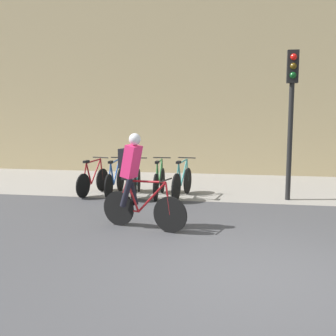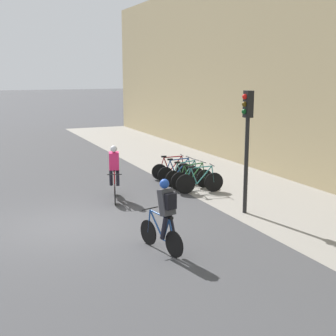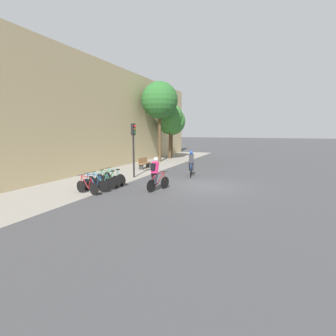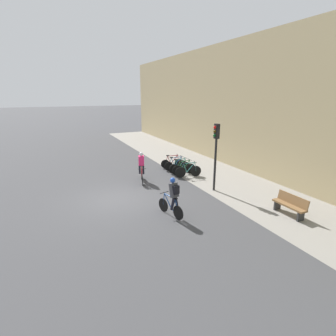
{
  "view_description": "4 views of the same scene",
  "coord_description": "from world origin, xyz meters",
  "px_view_note": "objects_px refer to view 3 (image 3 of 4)",
  "views": [
    {
      "loc": [
        -0.25,
        -5.44,
        2.18
      ],
      "look_at": [
        -1.82,
        3.77,
        0.9
      ],
      "focal_mm": 45.0,
      "sensor_mm": 36.0,
      "label": 1
    },
    {
      "loc": [
        12.2,
        -2.42,
        4.1
      ],
      "look_at": [
        -0.09,
        3.02,
        1.33
      ],
      "focal_mm": 50.0,
      "sensor_mm": 36.0,
      "label": 2
    },
    {
      "loc": [
        -14.3,
        -3.58,
        3.15
      ],
      "look_at": [
        0.3,
        2.33,
        0.87
      ],
      "focal_mm": 28.0,
      "sensor_mm": 36.0,
      "label": 3
    },
    {
      "loc": [
        12.0,
        -2.84,
        5.08
      ],
      "look_at": [
        -1.72,
        3.54,
        0.74
      ],
      "focal_mm": 28.0,
      "sensor_mm": 36.0,
      "label": 4
    }
  ],
  "objects_px": {
    "parked_bike_4": "(114,178)",
    "traffic_light_pole": "(134,140)",
    "cyclist_pink": "(156,173)",
    "parked_bike_2": "(102,182)",
    "parked_bike_1": "(95,184)",
    "parked_bike_0": "(87,186)",
    "cyclist_grey": "(191,162)",
    "parked_bike_3": "(108,180)",
    "bench": "(144,163)"
  },
  "relations": [
    {
      "from": "parked_bike_1",
      "to": "parked_bike_4",
      "type": "xyz_separation_m",
      "value": [
        1.76,
        0.0,
        0.02
      ]
    },
    {
      "from": "parked_bike_0",
      "to": "parked_bike_3",
      "type": "distance_m",
      "value": 1.76
    },
    {
      "from": "cyclist_grey",
      "to": "parked_bike_3",
      "type": "height_order",
      "value": "cyclist_grey"
    },
    {
      "from": "parked_bike_0",
      "to": "parked_bike_4",
      "type": "relative_size",
      "value": 0.92
    },
    {
      "from": "cyclist_grey",
      "to": "parked_bike_4",
      "type": "relative_size",
      "value": 1.03
    },
    {
      "from": "parked_bike_0",
      "to": "cyclist_grey",
      "type": "bearing_deg",
      "value": -25.44
    },
    {
      "from": "parked_bike_2",
      "to": "cyclist_pink",
      "type": "bearing_deg",
      "value": -76.75
    },
    {
      "from": "cyclist_pink",
      "to": "parked_bike_1",
      "type": "bearing_deg",
      "value": 113.68
    },
    {
      "from": "parked_bike_2",
      "to": "parked_bike_3",
      "type": "relative_size",
      "value": 1.0
    },
    {
      "from": "parked_bike_2",
      "to": "traffic_light_pole",
      "type": "relative_size",
      "value": 0.46
    },
    {
      "from": "parked_bike_0",
      "to": "bench",
      "type": "distance_m",
      "value": 8.94
    },
    {
      "from": "cyclist_pink",
      "to": "parked_bike_0",
      "type": "height_order",
      "value": "cyclist_pink"
    },
    {
      "from": "parked_bike_1",
      "to": "parked_bike_4",
      "type": "distance_m",
      "value": 1.76
    },
    {
      "from": "parked_bike_2",
      "to": "parked_bike_4",
      "type": "relative_size",
      "value": 0.98
    },
    {
      "from": "cyclist_pink",
      "to": "traffic_light_pole",
      "type": "bearing_deg",
      "value": 44.44
    },
    {
      "from": "cyclist_pink",
      "to": "parked_bike_3",
      "type": "relative_size",
      "value": 1.06
    },
    {
      "from": "cyclist_grey",
      "to": "traffic_light_pole",
      "type": "height_order",
      "value": "traffic_light_pole"
    },
    {
      "from": "cyclist_pink",
      "to": "parked_bike_4",
      "type": "xyz_separation_m",
      "value": [
        0.49,
        2.9,
        -0.54
      ]
    },
    {
      "from": "parked_bike_0",
      "to": "parked_bike_1",
      "type": "distance_m",
      "value": 0.59
    },
    {
      "from": "parked_bike_0",
      "to": "traffic_light_pole",
      "type": "relative_size",
      "value": 0.44
    },
    {
      "from": "parked_bike_4",
      "to": "parked_bike_3",
      "type": "bearing_deg",
      "value": -179.99
    },
    {
      "from": "parked_bike_3",
      "to": "traffic_light_pole",
      "type": "bearing_deg",
      "value": 2.34
    },
    {
      "from": "traffic_light_pole",
      "to": "cyclist_grey",
      "type": "bearing_deg",
      "value": -60.45
    },
    {
      "from": "parked_bike_1",
      "to": "parked_bike_3",
      "type": "xyz_separation_m",
      "value": [
        1.17,
        0.0,
        0.01
      ]
    },
    {
      "from": "cyclist_pink",
      "to": "parked_bike_1",
      "type": "distance_m",
      "value": 3.21
    },
    {
      "from": "cyclist_grey",
      "to": "bench",
      "type": "relative_size",
      "value": 1.15
    },
    {
      "from": "cyclist_grey",
      "to": "parked_bike_1",
      "type": "bearing_deg",
      "value": 152.52
    },
    {
      "from": "parked_bike_0",
      "to": "cyclist_pink",
      "type": "bearing_deg",
      "value": -57.31
    },
    {
      "from": "parked_bike_3",
      "to": "parked_bike_2",
      "type": "bearing_deg",
      "value": -179.87
    },
    {
      "from": "parked_bike_3",
      "to": "bench",
      "type": "distance_m",
      "value": 7.2
    },
    {
      "from": "cyclist_grey",
      "to": "cyclist_pink",
      "type": "bearing_deg",
      "value": 175.76
    },
    {
      "from": "bench",
      "to": "parked_bike_0",
      "type": "bearing_deg",
      "value": -171.16
    },
    {
      "from": "cyclist_pink",
      "to": "parked_bike_0",
      "type": "relative_size",
      "value": 1.13
    },
    {
      "from": "parked_bike_1",
      "to": "bench",
      "type": "relative_size",
      "value": 1.1
    },
    {
      "from": "cyclist_pink",
      "to": "parked_bike_3",
      "type": "distance_m",
      "value": 2.95
    },
    {
      "from": "parked_bike_4",
      "to": "cyclist_pink",
      "type": "bearing_deg",
      "value": -99.58
    },
    {
      "from": "parked_bike_2",
      "to": "traffic_light_pole",
      "type": "xyz_separation_m",
      "value": [
        3.77,
        0.13,
        2.1
      ]
    },
    {
      "from": "parked_bike_0",
      "to": "parked_bike_2",
      "type": "distance_m",
      "value": 1.18
    },
    {
      "from": "cyclist_pink",
      "to": "parked_bike_2",
      "type": "relative_size",
      "value": 1.06
    },
    {
      "from": "cyclist_pink",
      "to": "parked_bike_0",
      "type": "xyz_separation_m",
      "value": [
        -1.86,
        2.9,
        -0.56
      ]
    },
    {
      "from": "parked_bike_1",
      "to": "parked_bike_3",
      "type": "distance_m",
      "value": 1.17
    },
    {
      "from": "cyclist_pink",
      "to": "traffic_light_pole",
      "type": "height_order",
      "value": "traffic_light_pole"
    },
    {
      "from": "traffic_light_pole",
      "to": "bench",
      "type": "bearing_deg",
      "value": 17.76
    },
    {
      "from": "parked_bike_4",
      "to": "traffic_light_pole",
      "type": "distance_m",
      "value": 3.33
    },
    {
      "from": "parked_bike_2",
      "to": "parked_bike_4",
      "type": "bearing_deg",
      "value": 0.07
    },
    {
      "from": "parked_bike_1",
      "to": "parked_bike_4",
      "type": "relative_size",
      "value": 0.98
    },
    {
      "from": "parked_bike_0",
      "to": "bench",
      "type": "relative_size",
      "value": 1.03
    },
    {
      "from": "parked_bike_1",
      "to": "parked_bike_3",
      "type": "height_order",
      "value": "parked_bike_3"
    },
    {
      "from": "parked_bike_2",
      "to": "parked_bike_3",
      "type": "distance_m",
      "value": 0.59
    },
    {
      "from": "bench",
      "to": "parked_bike_1",
      "type": "bearing_deg",
      "value": -170.53
    }
  ]
}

